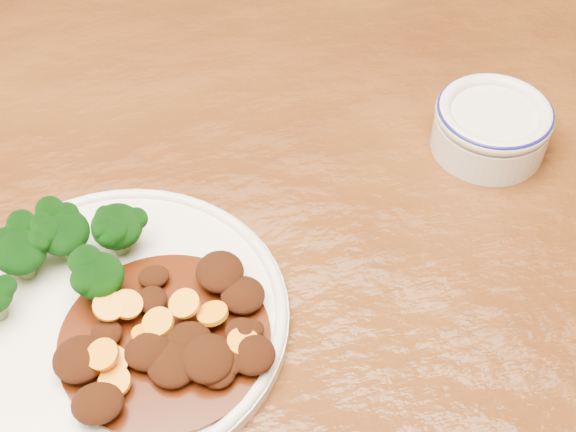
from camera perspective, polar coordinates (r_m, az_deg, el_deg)
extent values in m
cube|color=#5C3110|center=(0.65, -12.96, -7.27)|extent=(1.60, 1.08, 0.04)
cylinder|color=#39240E|center=(1.35, 17.84, 3.79)|extent=(0.06, 0.06, 0.71)
cylinder|color=silver|center=(0.62, -12.08, -7.24)|extent=(0.26, 0.26, 0.01)
torus|color=silver|center=(0.61, -12.16, -6.93)|extent=(0.26, 0.26, 0.01)
cylinder|color=#608544|center=(0.62, -13.03, -5.29)|extent=(0.01, 0.01, 0.02)
ellipsoid|color=black|center=(0.60, -13.36, -4.16)|extent=(0.04, 0.04, 0.03)
cylinder|color=#608544|center=(0.65, -11.79, -1.93)|extent=(0.01, 0.01, 0.02)
ellipsoid|color=black|center=(0.63, -12.08, -0.73)|extent=(0.04, 0.04, 0.03)
cylinder|color=#608544|center=(0.65, -15.32, -2.30)|extent=(0.01, 0.01, 0.02)
ellipsoid|color=black|center=(0.64, -15.69, -1.11)|extent=(0.04, 0.04, 0.03)
cylinder|color=#608544|center=(0.65, -18.09, -3.52)|extent=(0.01, 0.01, 0.02)
ellipsoid|color=black|center=(0.63, -18.54, -2.34)|extent=(0.04, 0.04, 0.03)
cylinder|color=#3E1706|center=(0.59, -8.76, -8.65)|extent=(0.15, 0.15, 0.00)
ellipsoid|color=black|center=(0.58, -9.86, -9.49)|extent=(0.04, 0.03, 0.02)
ellipsoid|color=black|center=(0.58, -8.16, -9.14)|extent=(0.02, 0.02, 0.01)
ellipsoid|color=black|center=(0.58, -2.66, -8.04)|extent=(0.02, 0.02, 0.01)
ellipsoid|color=black|center=(0.57, -5.71, -10.05)|extent=(0.04, 0.04, 0.02)
ellipsoid|color=black|center=(0.58, -7.12, -8.70)|extent=(0.03, 0.03, 0.02)
ellipsoid|color=black|center=(0.62, -9.53, -4.27)|extent=(0.02, 0.02, 0.01)
ellipsoid|color=black|center=(0.57, -13.57, -13.04)|extent=(0.03, 0.02, 0.01)
ellipsoid|color=black|center=(0.60, -9.67, -5.88)|extent=(0.02, 0.02, 0.01)
ellipsoid|color=black|center=(0.57, -2.54, -9.82)|extent=(0.03, 0.03, 0.02)
ellipsoid|color=black|center=(0.56, -13.40, -12.84)|extent=(0.04, 0.03, 0.02)
ellipsoid|color=black|center=(0.57, -8.21, -10.31)|extent=(0.04, 0.04, 0.02)
ellipsoid|color=black|center=(0.57, -4.21, -10.39)|extent=(0.02, 0.02, 0.01)
ellipsoid|color=black|center=(0.58, -3.35, -8.23)|extent=(0.02, 0.02, 0.01)
ellipsoid|color=black|center=(0.61, -4.87, -3.96)|extent=(0.04, 0.04, 0.02)
ellipsoid|color=black|center=(0.60, -3.23, -5.64)|extent=(0.03, 0.03, 0.02)
ellipsoid|color=black|center=(0.57, -5.02, -10.92)|extent=(0.03, 0.03, 0.01)
ellipsoid|color=black|center=(0.58, -14.60, -9.82)|extent=(0.04, 0.04, 0.02)
ellipsoid|color=black|center=(0.59, -12.80, -8.16)|extent=(0.02, 0.02, 0.01)
cylinder|color=orange|center=(0.57, -13.04, -9.57)|extent=(0.03, 0.03, 0.01)
cylinder|color=orange|center=(0.58, -12.42, -10.07)|extent=(0.03, 0.03, 0.01)
cylinder|color=orange|center=(0.59, -9.98, -8.36)|extent=(0.03, 0.03, 0.01)
cylinder|color=orange|center=(0.58, -9.22, -7.47)|extent=(0.03, 0.02, 0.01)
cylinder|color=orange|center=(0.58, -7.38, -6.19)|extent=(0.03, 0.03, 0.01)
cylinder|color=orange|center=(0.57, -12.23, -11.44)|extent=(0.03, 0.03, 0.01)
cylinder|color=orange|center=(0.57, -3.21, -8.96)|extent=(0.02, 0.02, 0.01)
cylinder|color=orange|center=(0.60, -11.38, -6.18)|extent=(0.03, 0.03, 0.01)
cylinder|color=orange|center=(0.59, -5.38, -6.92)|extent=(0.03, 0.03, 0.01)
cylinder|color=orange|center=(0.59, -12.64, -6.29)|extent=(0.03, 0.03, 0.01)
cylinder|color=beige|center=(0.75, 14.14, 5.74)|extent=(0.10, 0.10, 0.03)
cylinder|color=silver|center=(0.74, 14.43, 6.88)|extent=(0.08, 0.08, 0.01)
torus|color=beige|center=(0.73, 14.48, 7.08)|extent=(0.10, 0.10, 0.01)
torus|color=navy|center=(0.73, 14.53, 7.28)|extent=(0.10, 0.10, 0.00)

